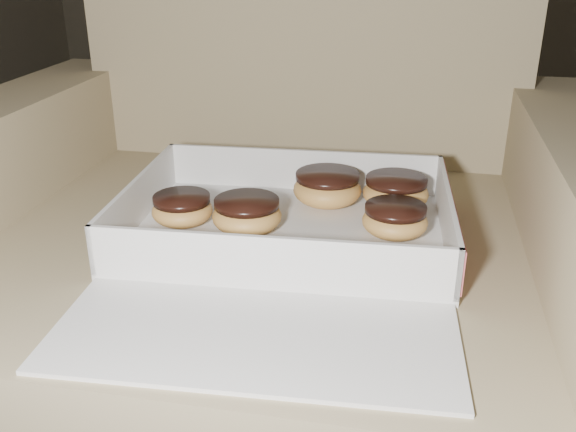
{
  "coord_description": "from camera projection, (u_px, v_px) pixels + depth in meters",
  "views": [
    {
      "loc": [
        -0.12,
        -1.03,
        0.81
      ],
      "look_at": [
        -0.27,
        -0.27,
        0.47
      ],
      "focal_mm": 40.0,
      "sensor_mm": 36.0,
      "label": 1
    }
  ],
  "objects": [
    {
      "name": "crumb_c",
      "position": [
        304.0,
        280.0,
        0.73
      ],
      "size": [
        0.01,
        0.01,
        0.0
      ],
      "primitive_type": "ellipsoid",
      "color": "black",
      "rests_on": "bakery_box"
    },
    {
      "name": "crumb_a",
      "position": [
        418.0,
        285.0,
        0.71
      ],
      "size": [
        0.01,
        0.01,
        0.0
      ],
      "primitive_type": "ellipsoid",
      "color": "black",
      "rests_on": "bakery_box"
    },
    {
      "name": "donut_d",
      "position": [
        327.0,
        188.0,
        0.92
      ],
      "size": [
        0.1,
        0.1,
        0.05
      ],
      "color": "#E29E4F",
      "rests_on": "bakery_box"
    },
    {
      "name": "donut_a",
      "position": [
        247.0,
        214.0,
        0.84
      ],
      "size": [
        0.09,
        0.09,
        0.05
      ],
      "color": "#E29E4F",
      "rests_on": "bakery_box"
    },
    {
      "name": "bakery_box",
      "position": [
        286.0,
        240.0,
        0.81
      ],
      "size": [
        0.44,
        0.51,
        0.07
      ],
      "rotation": [
        0.0,
        0.0,
        0.05
      ],
      "color": "silver",
      "rests_on": "armchair"
    },
    {
      "name": "donut_b",
      "position": [
        182.0,
        209.0,
        0.86
      ],
      "size": [
        0.08,
        0.08,
        0.04
      ],
      "color": "#E29E4F",
      "rests_on": "bakery_box"
    },
    {
      "name": "donut_e",
      "position": [
        395.0,
        220.0,
        0.83
      ],
      "size": [
        0.08,
        0.08,
        0.04
      ],
      "color": "#E29E4F",
      "rests_on": "bakery_box"
    },
    {
      "name": "donut_c",
      "position": [
        396.0,
        192.0,
        0.91
      ],
      "size": [
        0.09,
        0.09,
        0.05
      ],
      "color": "#E29E4F",
      "rests_on": "bakery_box"
    },
    {
      "name": "crumb_d",
      "position": [
        358.0,
        273.0,
        0.74
      ],
      "size": [
        0.01,
        0.01,
        0.0
      ],
      "primitive_type": "ellipsoid",
      "color": "black",
      "rests_on": "bakery_box"
    },
    {
      "name": "crumb_b",
      "position": [
        332.0,
        260.0,
        0.77
      ],
      "size": [
        0.01,
        0.01,
        0.0
      ],
      "primitive_type": "ellipsoid",
      "color": "black",
      "rests_on": "bakery_box"
    },
    {
      "name": "armchair",
      "position": [
        272.0,
        288.0,
        0.99
      ],
      "size": [
        0.94,
        0.79,
        0.98
      ],
      "color": "#887A57",
      "rests_on": "floor"
    },
    {
      "name": "floor",
      "position": [
        453.0,
        393.0,
        1.23
      ],
      "size": [
        4.5,
        4.5,
        0.0
      ],
      "primitive_type": "plane",
      "color": "black",
      "rests_on": "ground"
    }
  ]
}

